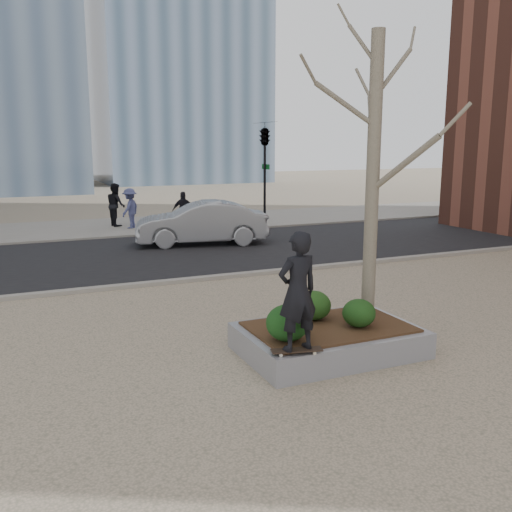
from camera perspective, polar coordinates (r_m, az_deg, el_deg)
name	(u,v)px	position (r m, az deg, el deg)	size (l,w,h in m)	color
ground	(277,361)	(9.72, 2.12, -10.47)	(120.00, 120.00, 0.00)	tan
street	(142,256)	(18.89, -11.29, 0.04)	(60.00, 8.00, 0.02)	black
far_sidewalk	(106,227)	(25.68, -14.76, 2.80)	(60.00, 6.00, 0.02)	gray
planter	(329,340)	(10.10, 7.29, -8.36)	(3.00, 2.00, 0.45)	gray
planter_mulch	(329,327)	(10.02, 7.32, -7.04)	(2.70, 1.70, 0.04)	#382314
sycamore_tree	(375,132)	(10.33, 11.77, 12.08)	(2.80, 2.80, 6.60)	gray
shrub_left	(287,323)	(9.14, 3.16, -6.70)	(0.69, 0.69, 0.59)	#123912
shrub_middle	(314,305)	(10.26, 5.81, -4.93)	(0.61, 0.61, 0.52)	#174014
shrub_right	(359,313)	(9.97, 10.25, -5.64)	(0.57, 0.57, 0.48)	#143D13
skateboard	(297,352)	(8.78, 4.10, -9.53)	(0.78, 0.20, 0.07)	black
skateboarder	(298,291)	(8.49, 4.19, -3.56)	(0.66, 0.43, 1.81)	black
car_silver	(201,223)	(20.58, -5.50, 3.31)	(1.63, 4.67, 1.54)	gray
car_third	(493,207)	(28.36, 22.62, 4.53)	(1.97, 4.85, 1.41)	#51525D
pedestrian_a	(116,205)	(25.80, -13.84, 5.01)	(0.91, 0.71, 1.88)	black
pedestrian_b	(130,208)	(24.98, -12.48, 4.68)	(1.10, 0.63, 1.70)	#434979
pedestrian_c	(184,211)	(24.00, -7.24, 4.49)	(0.94, 0.39, 1.61)	black
traffic_light_far	(265,175)	(25.05, 0.88, 8.12)	(0.60, 2.48, 4.50)	black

